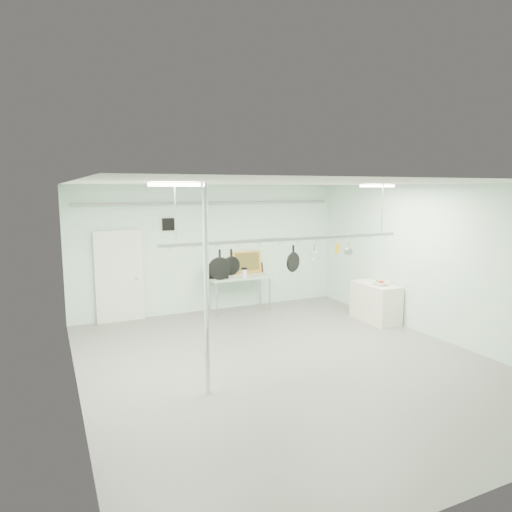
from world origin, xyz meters
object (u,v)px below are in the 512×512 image
side_cabinet (376,302)px  coffee_canister (244,273)px  skillet_mid (231,262)px  prep_table (239,279)px  pot_rack (290,237)px  microwave (218,272)px  skillet_left (220,265)px  fruit_bowl (380,283)px  skillet_right (293,259)px  chrome_pole (206,291)px

side_cabinet → coffee_canister: 3.26m
side_cabinet → skillet_mid: skillet_mid is taller
prep_table → pot_rack: 3.61m
prep_table → skillet_mid: 3.78m
pot_rack → skillet_mid: pot_rack is taller
microwave → skillet_left: skillet_left is taller
side_cabinet → skillet_mid: (-4.09, -1.10, 1.40)m
prep_table → skillet_left: skillet_left is taller
coffee_canister → microwave: bearing=164.9°
fruit_bowl → prep_table: bearing=136.8°
prep_table → skillet_left: size_ratio=3.00×
pot_rack → coffee_canister: size_ratio=24.95×
side_cabinet → fruit_bowl: bearing=-97.3°
prep_table → skillet_right: bearing=-95.5°
chrome_pole → pot_rack: bearing=25.3°
chrome_pole → microwave: bearing=67.6°
side_cabinet → coffee_canister: coffee_canister is taller
coffee_canister → skillet_mid: (-1.61, -3.14, 0.85)m
skillet_mid → skillet_right: same height
microwave → skillet_right: skillet_right is taller
fruit_bowl → chrome_pole: bearing=-159.3°
prep_table → fruit_bowl: fruit_bowl is taller
prep_table → skillet_right: 3.46m
pot_rack → skillet_right: size_ratio=9.53×
prep_table → microwave: (-0.57, 0.01, 0.21)m
side_cabinet → fruit_bowl: 0.52m
chrome_pole → side_cabinet: 5.37m
side_cabinet → prep_table: bearing=139.2°
pot_rack → skillet_mid: size_ratio=10.27×
pot_rack → side_cabinet: bearing=20.4°
prep_table → skillet_right: (-0.32, -3.30, 1.00)m
side_cabinet → skillet_mid: size_ratio=2.57×
coffee_canister → skillet_mid: skillet_mid is taller
chrome_pole → skillet_left: size_ratio=6.01×
pot_rack → skillet_mid: bearing=180.0°
pot_rack → microwave: pot_rack is taller
fruit_bowl → skillet_right: (-2.85, -0.93, 0.89)m
microwave → coffee_canister: (0.63, -0.17, -0.04)m
prep_table → pot_rack: pot_rack is taller
prep_table → fruit_bowl: (2.53, -2.37, 0.11)m
skillet_right → skillet_left: bearing=155.7°
coffee_canister → skillet_left: size_ratio=0.36×
skillet_left → skillet_mid: 0.21m
microwave → coffee_canister: bearing=-177.4°
pot_rack → skillet_left: bearing=180.0°
chrome_pole → skillet_left: (0.55, 0.90, 0.22)m
chrome_pole → pot_rack: (1.90, 0.90, 0.63)m
prep_table → skillet_left: 3.86m
pot_rack → coffee_canister: (0.47, 3.14, -1.23)m
pot_rack → coffee_canister: 3.41m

